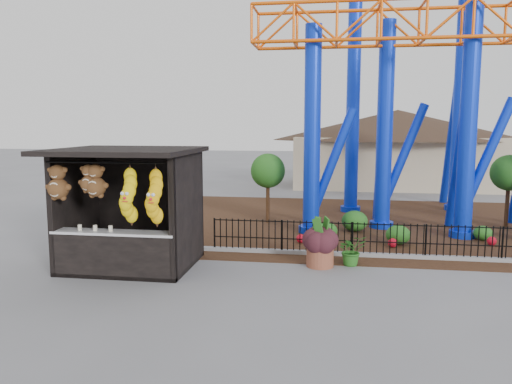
# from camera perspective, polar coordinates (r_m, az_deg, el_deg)

# --- Properties ---
(ground) EXTENTS (120.00, 120.00, 0.00)m
(ground) POSITION_cam_1_polar(r_m,az_deg,el_deg) (11.86, -2.44, -10.56)
(ground) COLOR slate
(ground) RESTS_ON ground
(mulch_bed) EXTENTS (18.00, 12.00, 0.02)m
(mulch_bed) POSITION_cam_1_polar(r_m,az_deg,el_deg) (19.49, 13.91, -3.50)
(mulch_bed) COLOR #331E11
(mulch_bed) RESTS_ON ground
(curb) EXTENTS (18.00, 0.18, 0.12)m
(curb) POSITION_cam_1_polar(r_m,az_deg,el_deg) (14.63, 15.64, -7.07)
(curb) COLOR gray
(curb) RESTS_ON ground
(prize_booth) EXTENTS (3.50, 3.40, 3.12)m
(prize_booth) POSITION_cam_1_polar(r_m,az_deg,el_deg) (13.21, -14.64, -2.03)
(prize_booth) COLOR black
(prize_booth) RESTS_ON ground
(picket_fence) EXTENTS (12.20, 0.06, 1.00)m
(picket_fence) POSITION_cam_1_polar(r_m,az_deg,el_deg) (14.66, 19.21, -5.41)
(picket_fence) COLOR black
(picket_fence) RESTS_ON ground
(roller_coaster) EXTENTS (11.00, 6.37, 10.82)m
(roller_coaster) POSITION_cam_1_polar(r_m,az_deg,el_deg) (19.69, 17.83, 15.30)
(roller_coaster) COLOR #0C2ED4
(roller_coaster) RESTS_ON ground
(terracotta_planter) EXTENTS (0.92, 0.92, 0.59)m
(terracotta_planter) POSITION_cam_1_polar(r_m,az_deg,el_deg) (13.35, 7.32, -7.21)
(terracotta_planter) COLOR brown
(terracotta_planter) RESTS_ON ground
(planter_foliage) EXTENTS (0.70, 0.70, 0.64)m
(planter_foliage) POSITION_cam_1_polar(r_m,az_deg,el_deg) (13.21, 7.37, -4.62)
(planter_foliage) COLOR #34151B
(planter_foliage) RESTS_ON terracotta_planter
(potted_plant) EXTENTS (0.94, 0.88, 0.82)m
(potted_plant) POSITION_cam_1_polar(r_m,az_deg,el_deg) (13.57, 10.87, -6.54)
(potted_plant) COLOR #255819
(potted_plant) RESTS_ON ground
(landscaping) EXTENTS (7.53, 3.02, 0.72)m
(landscaping) POSITION_cam_1_polar(r_m,az_deg,el_deg) (17.06, 15.14, -4.07)
(landscaping) COLOR #22591A
(landscaping) RESTS_ON mulch_bed
(pavilion) EXTENTS (15.00, 15.00, 4.80)m
(pavilion) POSITION_cam_1_polar(r_m,az_deg,el_deg) (31.29, 15.82, 6.22)
(pavilion) COLOR #BFAD8C
(pavilion) RESTS_ON ground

